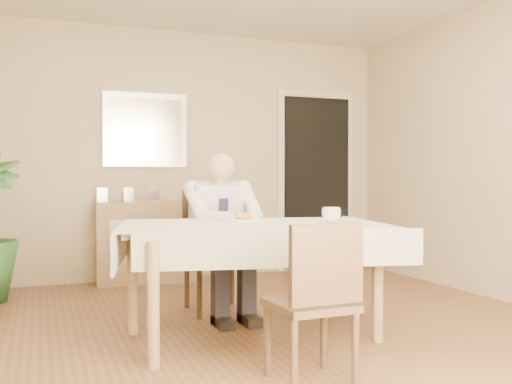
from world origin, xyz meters
name	(u,v)px	position (x,y,z in m)	size (l,w,h in m)	color
room	(275,139)	(0.00, 0.00, 1.30)	(5.00, 5.02, 2.60)	brown
doorway	(316,183)	(1.55, 2.46, 1.00)	(0.96, 0.07, 2.10)	silver
mirror	(146,130)	(-0.41, 2.47, 1.55)	(0.86, 0.04, 0.76)	silver
dining_table	(252,236)	(-0.14, 0.06, 0.67)	(1.92, 1.37, 0.75)	#9B8156
chair_far	(213,242)	(-0.14, 0.94, 0.54)	(0.46, 0.46, 0.95)	#462F1D
chair_near	(317,295)	(-0.15, -0.89, 0.46)	(0.41, 0.41, 0.83)	#462F1D
seated_man	(225,226)	(-0.14, 0.65, 0.69)	(0.48, 0.72, 1.24)	white
plate	(241,220)	(-0.13, 0.30, 0.76)	(0.26, 0.26, 0.02)	white
food	(241,216)	(-0.13, 0.30, 0.78)	(0.14, 0.14, 0.06)	#985F37
knife	(250,217)	(-0.09, 0.24, 0.78)	(0.01, 0.01, 0.13)	silver
fork	(239,218)	(-0.17, 0.24, 0.78)	(0.01, 0.01, 0.13)	silver
coffee_mug	(331,215)	(0.39, -0.05, 0.80)	(0.13, 0.13, 0.10)	white
sideboard	(149,242)	(-0.41, 2.32, 0.41)	(1.02, 0.35, 0.82)	#9B8156
photo_frame_left	(102,195)	(-0.86, 2.37, 0.89)	(0.10, 0.02, 0.14)	silver
photo_frame_center	(129,195)	(-0.60, 2.39, 0.89)	(0.10, 0.02, 0.14)	silver
photo_frame_right	(154,195)	(-0.36, 2.33, 0.89)	(0.10, 0.02, 0.14)	silver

